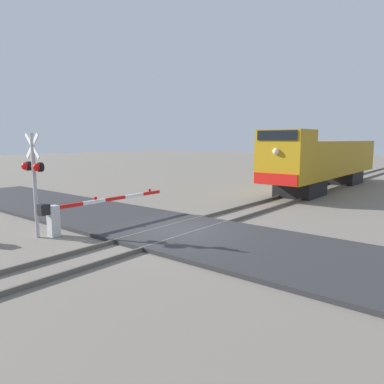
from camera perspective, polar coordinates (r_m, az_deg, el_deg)
The scene contains 7 objects.
ground_plane at distance 14.30m, azimuth -2.36°, elevation -6.40°, with size 160.00×160.00×0.00m, color slate.
rail_track_left at distance 14.75m, azimuth -4.46°, elevation -5.66°, with size 0.08×80.00×0.15m, color #59544C.
rail_track_right at distance 13.83m, azimuth -0.11°, elevation -6.57°, with size 0.08×80.00×0.15m, color #59544C.
road_surface at distance 14.28m, azimuth -2.36°, elevation -6.12°, with size 36.00×5.08×0.14m, color #2D2D30.
locomotive at distance 28.15m, azimuth 20.06°, elevation 4.71°, with size 2.80×16.36×4.19m.
crossing_signal at distance 14.37m, azimuth -23.63°, elevation 2.65°, with size 1.18×0.33×3.86m.
crossing_gate at distance 14.99m, azimuth -18.20°, elevation -2.97°, with size 0.36×6.20×1.28m.
Camera 1 is at (9.16, -10.37, 3.61)m, focal length 33.95 mm.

